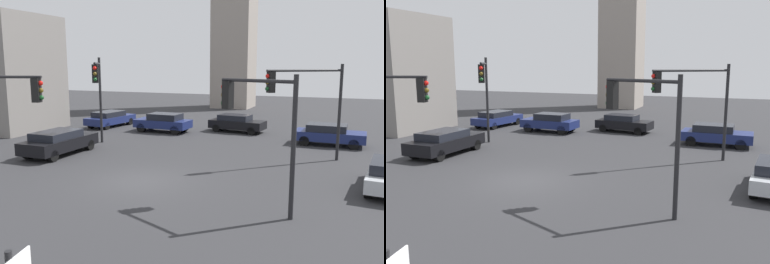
% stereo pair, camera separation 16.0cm
% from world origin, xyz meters
% --- Properties ---
extents(ground_plane, '(99.61, 99.61, 0.00)m').
position_xyz_m(ground_plane, '(0.00, 0.00, 0.00)').
color(ground_plane, '#2D2D30').
extents(traffic_light_0, '(2.37, 3.68, 5.50)m').
position_xyz_m(traffic_light_0, '(-5.67, 5.10, 3.88)').
color(traffic_light_0, black).
rests_on(traffic_light_0, ground_plane).
extents(traffic_light_1, '(3.42, 3.18, 5.08)m').
position_xyz_m(traffic_light_1, '(6.26, 5.87, 3.64)').
color(traffic_light_1, black).
rests_on(traffic_light_1, ground_plane).
extents(traffic_light_2, '(2.90, 1.32, 4.75)m').
position_xyz_m(traffic_light_2, '(5.43, -1.42, 3.38)').
color(traffic_light_2, black).
rests_on(traffic_light_2, ground_plane).
extents(car_0, '(4.26, 2.18, 1.31)m').
position_xyz_m(car_0, '(0.38, 14.05, 0.70)').
color(car_0, black).
rests_on(car_0, ground_plane).
extents(car_2, '(2.00, 4.64, 1.38)m').
position_xyz_m(car_2, '(-6.85, 2.83, 0.74)').
color(car_2, black).
rests_on(car_2, ground_plane).
extents(car_3, '(4.30, 2.05, 1.34)m').
position_xyz_m(car_3, '(7.17, 11.40, 0.71)').
color(car_3, navy).
rests_on(car_3, ground_plane).
extents(car_4, '(2.38, 4.58, 1.27)m').
position_xyz_m(car_4, '(-10.03, 12.71, 0.68)').
color(car_4, navy).
rests_on(car_4, ground_plane).
extents(car_5, '(4.23, 1.96, 1.42)m').
position_xyz_m(car_5, '(-4.76, 11.94, 0.76)').
color(car_5, navy).
rests_on(car_5, ground_plane).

